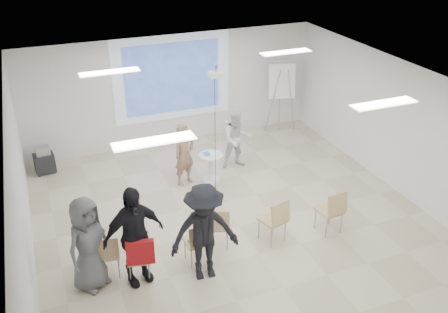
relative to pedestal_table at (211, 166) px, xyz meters
name	(u,v)px	position (x,y,z in m)	size (l,w,h in m)	color
floor	(238,228)	(-0.14, -2.00, -0.45)	(8.00, 9.00, 0.10)	beige
ceiling	(240,86)	(-0.14, -2.00, 2.65)	(8.00, 9.00, 0.10)	white
wall_back	(172,90)	(-0.14, 2.55, 1.10)	(8.00, 0.10, 3.00)	silver
wall_left	(18,204)	(-4.19, -2.00, 1.10)	(0.10, 9.00, 3.00)	silver
wall_right	(407,131)	(3.91, -2.00, 1.10)	(0.10, 9.00, 3.00)	silver
projection_halo	(172,78)	(-0.14, 2.49, 1.45)	(3.20, 0.01, 2.30)	silver
projection_image	(173,78)	(-0.14, 2.47, 1.45)	(2.60, 0.01, 1.90)	#3257AA
pedestal_table	(211,166)	(0.00, 0.00, 0.00)	(0.59, 0.59, 0.72)	white
player_left	(184,150)	(-0.61, 0.13, 0.47)	(0.63, 0.43, 1.74)	#956F5B
player_right	(237,136)	(0.87, 0.47, 0.45)	(0.82, 0.65, 1.70)	white
controller_left	(188,134)	(-0.43, 0.38, 0.75)	(0.04, 0.11, 0.04)	white
controller_right	(226,122)	(0.69, 0.72, 0.74)	(0.04, 0.13, 0.04)	silver
chair_far_left	(108,253)	(-2.90, -2.55, 0.11)	(0.47, 0.50, 0.87)	tan
chair_left_mid	(138,257)	(-2.42, -2.87, 0.10)	(0.48, 0.51, 0.86)	tan
chair_left_inner	(198,240)	(-1.30, -2.81, 0.12)	(0.43, 0.46, 0.88)	tan
chair_center	(219,224)	(-0.76, -2.46, 0.11)	(0.52, 0.54, 0.86)	tan
chair_right_inner	(276,218)	(0.31, -2.76, 0.17)	(0.56, 0.59, 0.96)	tan
chair_right_far	(332,209)	(1.50, -2.90, 0.18)	(0.50, 0.54, 0.99)	tan
red_jacket	(140,252)	(-2.40, -3.02, 0.32)	(0.48, 0.11, 0.46)	#AA141A
laptop	(196,239)	(-1.31, -2.71, 0.07)	(0.32, 0.23, 0.03)	black
audience_left	(133,229)	(-2.46, -2.83, 0.68)	(1.26, 0.76, 2.17)	black
audience_mid	(204,227)	(-1.30, -3.17, 0.66)	(1.37, 0.75, 2.11)	black
audience_outer	(87,239)	(-3.21, -2.67, 0.58)	(0.96, 0.63, 1.97)	#5C5C61
flipchart_easel	(282,81)	(2.91, 2.04, 1.13)	(0.87, 0.68, 2.08)	gray
av_cart	(44,161)	(-3.68, 1.92, -0.08)	(0.51, 0.43, 0.70)	black
ceiling_projector	(216,81)	(-0.04, -0.50, 2.29)	(0.30, 0.25, 3.00)	white
fluor_panel_nw	(110,72)	(-2.14, 0.00, 2.57)	(1.20, 0.30, 0.02)	white
fluor_panel_ne	(286,52)	(1.86, 0.00, 2.57)	(1.20, 0.30, 0.02)	white
fluor_panel_sw	(154,141)	(-2.14, -3.50, 2.57)	(1.20, 0.30, 0.02)	white
fluor_panel_se	(384,104)	(1.86, -3.50, 2.57)	(1.20, 0.30, 0.02)	white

